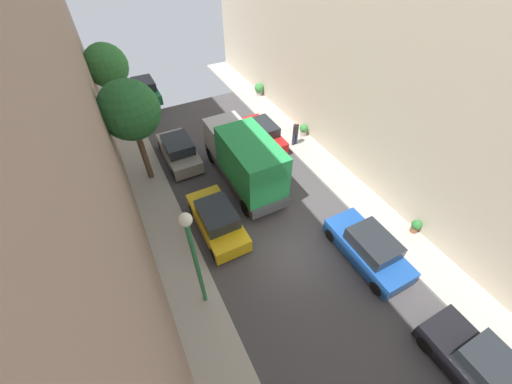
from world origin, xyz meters
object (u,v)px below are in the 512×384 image
(parked_car_left_3, at_px, (145,90))
(pedestrian, at_px, (296,132))
(potted_plant_0, at_px, (259,89))
(potted_plant_2, at_px, (416,226))
(parked_car_right_1, at_px, (487,374))
(street_tree_2, at_px, (130,111))
(parked_car_left_2, at_px, (179,151))
(parked_car_left_1, at_px, (217,220))
(lamp_post, at_px, (193,250))
(parked_car_right_3, at_px, (261,134))
(delivery_truck, at_px, (244,159))
(street_tree_0, at_px, (106,66))
(potted_plant_3, at_px, (304,129))
(parked_car_right_2, at_px, (369,248))

(parked_car_left_3, bearing_deg, pedestrian, -57.41)
(potted_plant_0, relative_size, potted_plant_2, 1.28)
(parked_car_right_1, height_order, street_tree_2, street_tree_2)
(pedestrian, relative_size, potted_plant_0, 1.77)
(parked_car_left_2, bearing_deg, parked_car_left_1, -90.00)
(potted_plant_2, bearing_deg, lamp_post, 172.05)
(potted_plant_0, bearing_deg, parked_car_right_3, -116.72)
(potted_plant_0, bearing_deg, potted_plant_2, -89.75)
(parked_car_right_1, xyz_separation_m, potted_plant_0, (2.99, 21.73, -0.04))
(potted_plant_2, distance_m, lamp_post, 10.90)
(parked_car_right_3, height_order, delivery_truck, delivery_truck)
(parked_car_right_1, xyz_separation_m, pedestrian, (1.81, 14.48, 0.35))
(parked_car_left_2, bearing_deg, parked_car_right_1, -71.92)
(parked_car_left_1, relative_size, street_tree_0, 0.78)
(street_tree_2, bearing_deg, potted_plant_0, 30.19)
(parked_car_left_1, relative_size, potted_plant_2, 5.54)
(parked_car_left_1, xyz_separation_m, parked_car_left_2, (0.00, 6.26, 0.00))
(parked_car_right_1, xyz_separation_m, potted_plant_3, (2.90, 15.10, -0.11))
(parked_car_left_2, height_order, delivery_truck, delivery_truck)
(street_tree_0, bearing_deg, parked_car_left_2, -70.21)
(parked_car_right_1, bearing_deg, delivery_truck, 101.97)
(delivery_truck, xyz_separation_m, potted_plant_3, (5.60, 2.36, -1.18))
(delivery_truck, xyz_separation_m, potted_plant_2, (5.76, -7.15, -1.21))
(parked_car_right_1, distance_m, lamp_post, 10.55)
(parked_car_right_1, xyz_separation_m, parked_car_right_2, (0.00, 5.59, 0.00))
(street_tree_0, height_order, potted_plant_3, street_tree_0)
(street_tree_0, relative_size, lamp_post, 1.02)
(potted_plant_0, xyz_separation_m, lamp_post, (-10.29, -14.70, 2.97))
(parked_car_left_1, bearing_deg, parked_car_left_2, 90.00)
(parked_car_right_3, bearing_deg, parked_car_left_2, 172.13)
(parked_car_right_3, distance_m, street_tree_0, 10.94)
(delivery_truck, relative_size, pedestrian, 3.84)
(parked_car_right_1, height_order, parked_car_right_3, same)
(parked_car_right_3, bearing_deg, street_tree_2, -178.92)
(parked_car_left_2, distance_m, parked_car_right_1, 17.40)
(parked_car_left_2, xyz_separation_m, street_tree_2, (-2.06, -0.89, 3.73))
(parked_car_left_2, bearing_deg, potted_plant_0, 31.75)
(pedestrian, xyz_separation_m, street_tree_0, (-9.47, 8.34, 3.05))
(parked_car_left_2, bearing_deg, potted_plant_3, -9.86)
(parked_car_right_2, distance_m, pedestrian, 9.07)
(parked_car_left_3, xyz_separation_m, street_tree_2, (-2.06, -10.10, 3.73))
(parked_car_left_2, bearing_deg, potted_plant_2, -52.33)
(delivery_truck, distance_m, street_tree_0, 11.48)
(parked_car_left_1, relative_size, parked_car_right_3, 1.00)
(potted_plant_2, bearing_deg, parked_car_right_2, 179.79)
(parked_car_right_3, bearing_deg, parked_car_left_3, 118.48)
(parked_car_right_3, height_order, lamp_post, lamp_post)
(potted_plant_0, bearing_deg, street_tree_2, -149.81)
(parked_car_left_3, bearing_deg, parked_car_right_1, -78.16)
(lamp_post, bearing_deg, potted_plant_2, -7.95)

